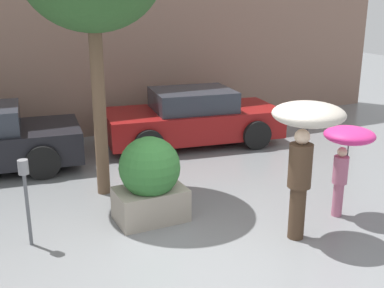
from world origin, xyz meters
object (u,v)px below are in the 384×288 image
object	(u,v)px
planter_box	(150,179)
person_child	(347,145)
parked_car_far	(193,118)
person_adult	(306,132)
parking_meter	(25,185)

from	to	relation	value
planter_box	person_child	xyz separation A→B (m)	(2.78, -1.16, 0.50)
planter_box	parked_car_far	distance (m)	4.13
person_child	planter_box	bearing A→B (deg)	162.76
planter_box	parked_car_far	world-z (taller)	planter_box
person_adult	person_child	bearing A→B (deg)	-11.42
planter_box	parked_car_far	bearing A→B (deg)	54.97
planter_box	person_adult	distance (m)	2.42
planter_box	person_adult	size ratio (longest dim) A/B	0.68
person_adult	person_child	size ratio (longest dim) A/B	1.36
parked_car_far	parking_meter	size ratio (longest dim) A/B	3.37
person_child	parking_meter	world-z (taller)	person_child
person_child	parked_car_far	distance (m)	4.60
person_adult	parked_car_far	size ratio (longest dim) A/B	0.46
planter_box	person_adult	xyz separation A→B (m)	(1.76, -1.41, 0.89)
planter_box	parked_car_far	size ratio (longest dim) A/B	0.32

